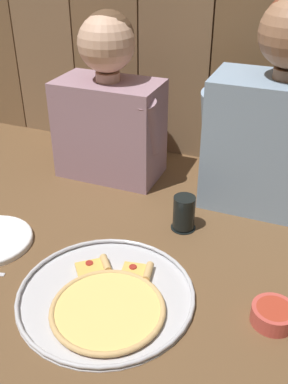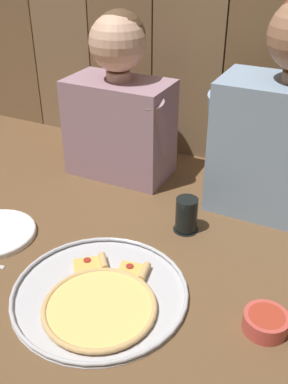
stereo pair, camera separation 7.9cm
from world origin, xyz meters
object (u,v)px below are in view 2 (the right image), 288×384
Objects in this scene: drinking_glass at (186,215)px; dipping_bowl at (266,321)px; diner_right at (288,124)px; diner_left at (119,104)px; pizza_tray at (100,296)px.

drinking_glass reaches higher than dipping_bowl.
drinking_glass is 0.17× the size of diner_right.
diner_right reaches higher than drinking_glass.
dipping_bowl is 0.18× the size of diner_left.
dipping_bowl is at bearing -38.15° from diner_left.
diner_left is at bearing 146.10° from drinking_glass.
diner_right is (-0.09, 0.52, 0.27)m from dipping_bowl.
pizza_tray is at bearing -115.54° from diner_right.
pizza_tray is 0.71m from diner_left.
pizza_tray is at bearing -167.32° from dipping_bowl.
drinking_glass is 0.19× the size of diner_left.
drinking_glass is (0.08, 0.36, 0.04)m from pizza_tray.
drinking_glass is at bearing 137.46° from dipping_bowl.
pizza_tray is 4.27× the size of dipping_bowl.
dipping_bowl reaches higher than pizza_tray.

